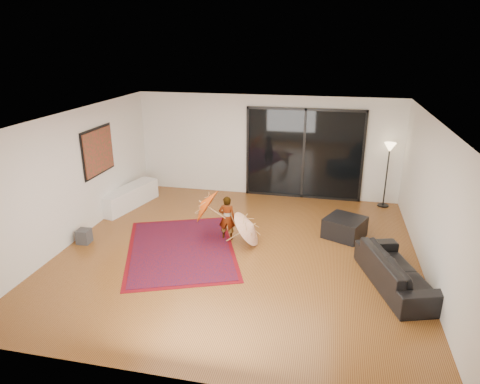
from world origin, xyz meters
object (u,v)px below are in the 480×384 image
(media_console, at_px, (129,197))
(ottoman, at_px, (345,227))
(child, at_px, (227,218))
(sofa, at_px, (397,270))

(media_console, xyz_separation_m, ottoman, (5.35, -0.65, -0.04))
(ottoman, xyz_separation_m, child, (-2.46, -0.65, 0.27))
(media_console, distance_m, ottoman, 5.39)
(media_console, xyz_separation_m, child, (2.89, -1.30, 0.23))
(media_console, distance_m, sofa, 6.67)
(media_console, bearing_deg, child, -11.05)
(ottoman, bearing_deg, sofa, -64.86)
(media_console, xyz_separation_m, sofa, (6.20, -2.47, 0.04))
(media_console, height_order, sofa, sofa)
(ottoman, height_order, child, child)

